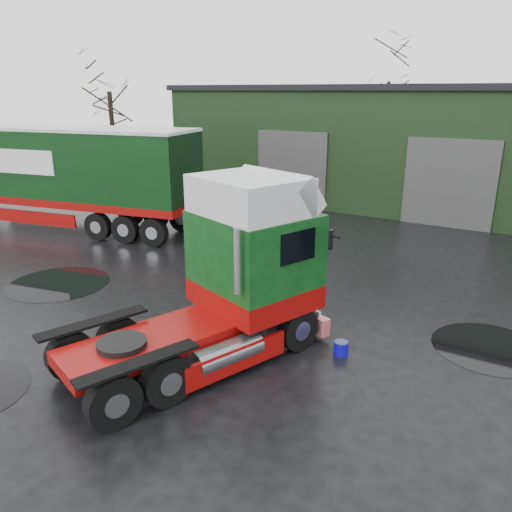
% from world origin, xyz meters
% --- Properties ---
extents(ground, '(100.00, 100.00, 0.00)m').
position_xyz_m(ground, '(0.00, 0.00, 0.00)').
color(ground, black).
extents(warehouse, '(32.40, 12.40, 6.30)m').
position_xyz_m(warehouse, '(2.00, 20.00, 3.16)').
color(warehouse, black).
rests_on(warehouse, ground).
extents(hero_tractor, '(5.00, 7.35, 4.21)m').
position_xyz_m(hero_tractor, '(-0.52, -1.77, 2.10)').
color(hero_tractor, '#0E3E14').
rests_on(hero_tractor, ground).
extents(trailer_left, '(14.99, 5.81, 4.56)m').
position_xyz_m(trailer_left, '(-13.80, 4.68, 2.28)').
color(trailer_left, silver).
rests_on(trailer_left, ground).
extents(wash_bucket, '(0.43, 0.43, 0.33)m').
position_xyz_m(wash_bucket, '(2.34, 0.35, 0.17)').
color(wash_bucket, '#0D079D').
rests_on(wash_bucket, ground).
extents(tree_left, '(4.40, 4.40, 8.50)m').
position_xyz_m(tree_left, '(-17.00, 12.00, 4.25)').
color(tree_left, black).
rests_on(tree_left, ground).
extents(tree_back_a, '(4.40, 4.40, 9.50)m').
position_xyz_m(tree_back_a, '(-6.00, 30.00, 4.75)').
color(tree_back_a, black).
rests_on(tree_back_a, ground).
extents(puddle_1, '(2.78, 2.78, 0.01)m').
position_xyz_m(puddle_1, '(5.39, 2.54, 0.00)').
color(puddle_1, black).
rests_on(puddle_1, ground).
extents(puddle_2, '(3.24, 3.24, 0.01)m').
position_xyz_m(puddle_2, '(-7.33, -0.07, 0.00)').
color(puddle_2, black).
rests_on(puddle_2, ground).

